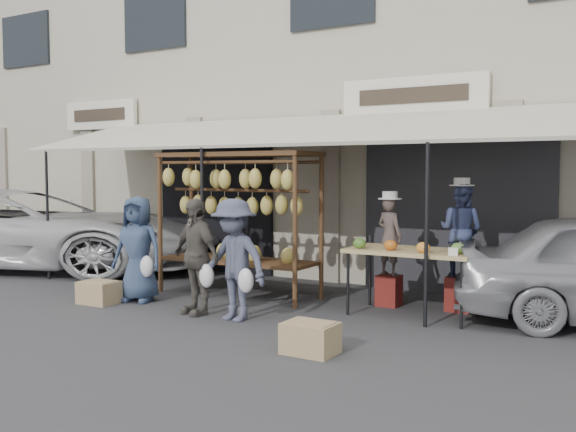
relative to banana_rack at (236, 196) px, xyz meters
The scene contains 16 objects.
ground_plane 2.34m from the banana_rack, 66.75° to the right, with size 90.00×90.00×0.00m, color #2D2D30.
shophouse 5.36m from the banana_rack, 82.00° to the left, with size 24.00×6.15×7.30m.
awning 1.40m from the banana_rack, 44.20° to the left, with size 10.00×2.35×2.92m.
banana_rack is the anchor object (origin of this frame).
produce_table 2.92m from the banana_rack, ahead, with size 1.70×0.90×1.04m.
vendor_left 2.44m from the banana_rack, 12.63° to the left, with size 0.41×0.27×1.14m, color #524541.
vendor_right 3.40m from the banana_rack, 11.84° to the left, with size 0.63×0.49×1.30m, color navy.
customer_left 1.69m from the banana_rack, 132.81° to the right, with size 0.77×0.50×1.57m, color #324260.
customer_mid 1.55m from the banana_rack, 78.98° to the right, with size 0.93×0.39×1.58m, color #554F48.
customer_right 1.82m from the banana_rack, 55.99° to the right, with size 1.03×0.59×1.59m, color #44495D.
stool_left 2.73m from the banana_rack, 12.63° to the left, with size 0.32×0.32×0.44m, color maroon.
stool_right 3.62m from the banana_rack, 11.84° to the left, with size 0.34×0.34×0.48m, color maroon.
crate_near_a 3.62m from the banana_rack, 41.28° to the right, with size 0.55×0.42×0.33m, color tan.
crate_near_b 3.54m from the banana_rack, 39.97° to the right, with size 0.46×0.35×0.27m, color tan.
crate_far 2.50m from the banana_rack, 133.03° to the right, with size 0.54×0.41×0.33m, color tan.
van 5.57m from the banana_rack, behind, with size 2.63×5.70×2.38m, color silver.
Camera 1 is at (5.04, -6.51, 1.94)m, focal length 40.00 mm.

